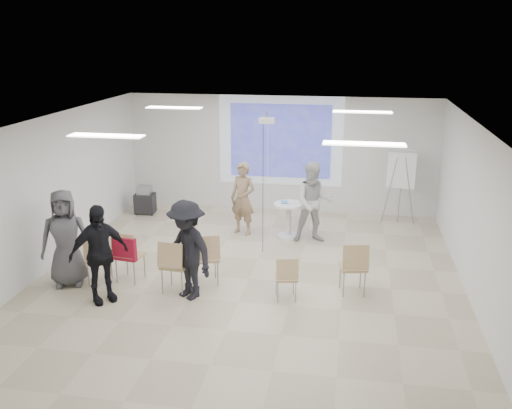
% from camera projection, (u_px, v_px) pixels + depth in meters
% --- Properties ---
extents(floor, '(8.00, 9.00, 0.10)m').
position_uv_depth(floor, '(249.00, 281.00, 10.94)').
color(floor, beige).
rests_on(floor, ground).
extents(ceiling, '(8.00, 9.00, 0.10)m').
position_uv_depth(ceiling, '(248.00, 120.00, 10.04)').
color(ceiling, white).
rests_on(ceiling, wall_back).
extents(wall_back, '(8.00, 0.10, 3.00)m').
position_uv_depth(wall_back, '(281.00, 154.00, 14.78)').
color(wall_back, silver).
rests_on(wall_back, floor).
extents(wall_left, '(0.10, 9.00, 3.00)m').
position_uv_depth(wall_left, '(45.00, 194.00, 11.15)').
color(wall_left, silver).
rests_on(wall_left, floor).
extents(wall_right, '(0.10, 9.00, 3.00)m').
position_uv_depth(wall_right, '(479.00, 216.00, 9.83)').
color(wall_right, silver).
rests_on(wall_right, floor).
extents(projection_halo, '(3.20, 0.01, 2.30)m').
position_uv_depth(projection_halo, '(280.00, 141.00, 14.62)').
color(projection_halo, silver).
rests_on(projection_halo, wall_back).
extents(projection_image, '(2.60, 0.01, 1.90)m').
position_uv_depth(projection_image, '(280.00, 141.00, 14.60)').
color(projection_image, '#3038A6').
rests_on(projection_image, wall_back).
extents(pedestal_table, '(0.80, 0.80, 0.83)m').
position_uv_depth(pedestal_table, '(288.00, 218.00, 13.02)').
color(pedestal_table, white).
rests_on(pedestal_table, floor).
extents(player_left, '(0.82, 0.68, 1.92)m').
position_uv_depth(player_left, '(243.00, 194.00, 13.11)').
color(player_left, '#977A5C').
rests_on(player_left, floor).
extents(player_right, '(1.12, 0.97, 2.02)m').
position_uv_depth(player_right, '(314.00, 198.00, 12.61)').
color(player_right, silver).
rests_on(player_right, floor).
extents(controller_left, '(0.08, 0.13, 0.04)m').
position_uv_depth(controller_left, '(252.00, 179.00, 13.23)').
color(controller_left, white).
rests_on(controller_left, player_left).
extents(controller_right, '(0.06, 0.12, 0.04)m').
position_uv_depth(controller_right, '(307.00, 179.00, 12.77)').
color(controller_right, white).
rests_on(controller_right, player_right).
extents(chair_far_left, '(0.55, 0.58, 0.95)m').
position_uv_depth(chair_far_left, '(98.00, 256.00, 10.54)').
color(chair_far_left, tan).
rests_on(chair_far_left, floor).
extents(chair_left_mid, '(0.54, 0.57, 1.00)m').
position_uv_depth(chair_left_mid, '(127.00, 253.00, 10.61)').
color(chair_left_mid, tan).
rests_on(chair_left_mid, floor).
extents(chair_left_inner, '(0.53, 0.56, 1.01)m').
position_uv_depth(chair_left_inner, '(174.00, 262.00, 10.17)').
color(chair_left_inner, tan).
rests_on(chair_left_inner, floor).
extents(chair_center, '(0.62, 0.64, 1.00)m').
position_uv_depth(chair_center, '(207.00, 255.00, 10.51)').
color(chair_center, tan).
rests_on(chair_center, floor).
extents(chair_right_inner, '(0.47, 0.49, 0.82)m').
position_uv_depth(chair_right_inner, '(287.00, 275.00, 9.90)').
color(chair_right_inner, tan).
rests_on(chair_right_inner, floor).
extents(chair_right_far, '(0.55, 0.58, 0.99)m').
position_uv_depth(chair_right_far, '(354.00, 264.00, 10.11)').
color(chair_right_far, tan).
rests_on(chair_right_far, floor).
extents(red_jacket, '(0.47, 0.17, 0.44)m').
position_uv_depth(red_jacket, '(125.00, 249.00, 10.44)').
color(red_jacket, '#A9142C').
rests_on(red_jacket, chair_left_mid).
extents(laptop, '(0.40, 0.31, 0.03)m').
position_uv_depth(laptop, '(176.00, 263.00, 10.28)').
color(laptop, black).
rests_on(laptop, chair_left_inner).
extents(audience_left, '(1.33, 1.33, 2.02)m').
position_uv_depth(audience_left, '(98.00, 247.00, 9.75)').
color(audience_left, black).
rests_on(audience_left, floor).
extents(audience_mid, '(1.49, 1.33, 2.03)m').
position_uv_depth(audience_mid, '(187.00, 244.00, 9.89)').
color(audience_mid, black).
rests_on(audience_mid, floor).
extents(audience_outer, '(1.17, 0.96, 2.05)m').
position_uv_depth(audience_outer, '(65.00, 232.00, 10.42)').
color(audience_outer, '#57575C').
rests_on(audience_outer, floor).
extents(flipchart_easel, '(0.79, 0.61, 1.85)m').
position_uv_depth(flipchart_easel, '(401.00, 170.00, 13.70)').
color(flipchart_easel, gray).
rests_on(flipchart_easel, floor).
extents(av_cart, '(0.53, 0.44, 0.75)m').
position_uv_depth(av_cart, '(145.00, 201.00, 14.75)').
color(av_cart, black).
rests_on(av_cart, floor).
extents(ceiling_projector, '(0.30, 0.25, 3.00)m').
position_uv_depth(ceiling_projector, '(267.00, 127.00, 11.53)').
color(ceiling_projector, white).
rests_on(ceiling_projector, ceiling).
extents(fluor_panel_nw, '(1.20, 0.30, 0.02)m').
position_uv_depth(fluor_panel_nw, '(174.00, 108.00, 12.27)').
color(fluor_panel_nw, white).
rests_on(fluor_panel_nw, ceiling).
extents(fluor_panel_ne, '(1.20, 0.30, 0.02)m').
position_uv_depth(fluor_panel_ne, '(362.00, 112.00, 11.62)').
color(fluor_panel_ne, white).
rests_on(fluor_panel_ne, ceiling).
extents(fluor_panel_sw, '(1.20, 0.30, 0.02)m').
position_uv_depth(fluor_panel_sw, '(106.00, 136.00, 8.97)').
color(fluor_panel_sw, white).
rests_on(fluor_panel_sw, ceiling).
extents(fluor_panel_se, '(1.20, 0.30, 0.02)m').
position_uv_depth(fluor_panel_se, '(364.00, 144.00, 8.32)').
color(fluor_panel_se, white).
rests_on(fluor_panel_se, ceiling).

